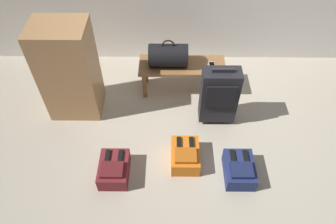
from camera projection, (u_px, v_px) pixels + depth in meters
The scene contains 9 objects.
ground_plane at pixel (223, 150), 3.33m from camera, with size 6.60×6.60×0.00m, color #B2A893.
bench at pixel (182, 68), 3.71m from camera, with size 1.00×0.36×0.39m.
duffel_bag_black at pixel (168, 55), 3.57m from camera, with size 0.44×0.26×0.34m.
cell_phone at pixel (212, 66), 3.64m from camera, with size 0.07×0.14×0.01m.
suitcase_upright_charcoal at pixel (219, 95), 3.34m from camera, with size 0.39×0.22×0.75m.
backpack_navy at pixel (239, 170), 3.07m from camera, with size 0.28×0.38×0.21m.
backpack_maroon at pixel (114, 169), 3.07m from camera, with size 0.28×0.38×0.21m.
backpack_orange at pixel (185, 156), 3.18m from camera, with size 0.28×0.38×0.21m.
side_cabinet at pixel (69, 71), 3.34m from camera, with size 0.56×0.44×1.10m.
Camera 1 is at (-0.57, -1.92, 2.76)m, focal length 33.90 mm.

